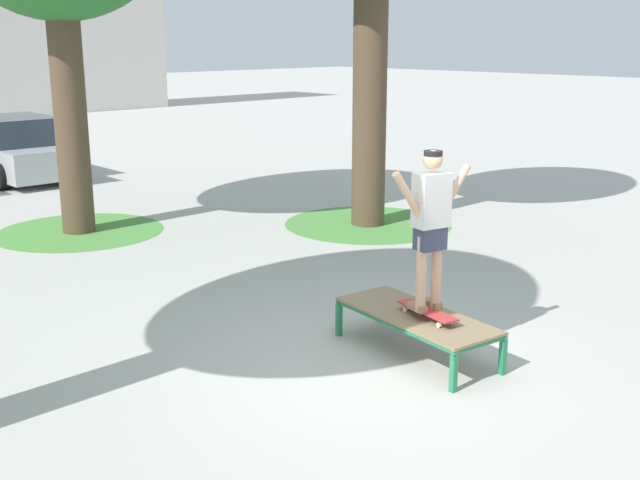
% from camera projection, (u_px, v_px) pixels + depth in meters
% --- Properties ---
extents(ground_plane, '(120.00, 120.00, 0.00)m').
position_uv_depth(ground_plane, '(375.00, 365.00, 8.26)').
color(ground_plane, '#B7B5AD').
extents(skate_box, '(1.02, 1.99, 0.46)m').
position_uv_depth(skate_box, '(416.00, 318.00, 8.47)').
color(skate_box, '#237A4C').
rests_on(skate_box, ground).
extents(skateboard, '(0.37, 0.82, 0.09)m').
position_uv_depth(skateboard, '(427.00, 311.00, 8.31)').
color(skateboard, '#B23333').
rests_on(skateboard, skate_box).
extents(skater, '(0.99, 0.34, 1.69)m').
position_uv_depth(skater, '(431.00, 220.00, 8.06)').
color(skater, tan).
rests_on(skater, skateboard).
extents(grass_patch_near_right, '(3.06, 3.06, 0.01)m').
position_uv_depth(grass_patch_near_right, '(368.00, 224.00, 14.50)').
color(grass_patch_near_right, '#519342').
rests_on(grass_patch_near_right, ground).
extents(grass_patch_mid_back, '(2.94, 2.94, 0.01)m').
position_uv_depth(grass_patch_mid_back, '(80.00, 231.00, 13.94)').
color(grass_patch_mid_back, '#519342').
rests_on(grass_patch_mid_back, ground).
extents(car_silver, '(2.00, 4.24, 1.50)m').
position_uv_depth(car_silver, '(15.00, 150.00, 19.01)').
color(car_silver, '#B7BABF').
rests_on(car_silver, ground).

